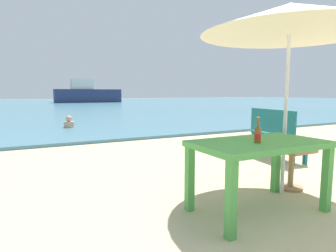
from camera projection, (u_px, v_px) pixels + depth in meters
ground_plane at (315, 204)px, 3.23m from camera, size 120.00×120.00×0.00m
sea_water at (56, 104)px, 29.79m from camera, size 120.00×50.00×0.08m
picnic_table_green at (259, 151)px, 2.96m from camera, size 1.40×0.80×0.76m
beer_bottle_amber at (258, 134)px, 2.82m from camera, size 0.07×0.07×0.26m
patio_umbrella at (290, 19)px, 3.30m from camera, size 2.10×2.10×2.30m
side_table_wood at (291, 162)px, 3.70m from camera, size 0.44×0.44×0.54m
bench_teal_center at (275, 131)px, 5.40m from camera, size 0.51×1.24×0.95m
swimmer_person at (69, 123)px, 9.67m from camera, size 0.34×0.34×0.41m
boat_sailboat at (87, 94)px, 34.95m from camera, size 7.88×2.15×2.87m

